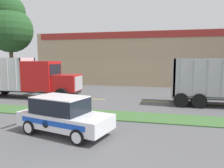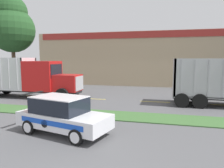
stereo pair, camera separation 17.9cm
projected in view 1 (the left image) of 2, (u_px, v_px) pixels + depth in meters
name	position (u px, v px, depth m)	size (l,w,h in m)	color
grass_verge	(133.00, 117.00, 13.23)	(120.00, 2.16, 0.06)	#3D6633
centre_line_3	(37.00, 96.00, 20.40)	(2.40, 0.14, 0.01)	yellow
centre_line_4	(92.00, 99.00, 19.15)	(2.40, 0.14, 0.01)	yellow
centre_line_5	(154.00, 102.00, 17.91)	(2.40, 0.14, 0.01)	yellow
dump_truck_lead	(28.00, 79.00, 19.63)	(11.48, 2.56, 3.60)	black
rally_car	(63.00, 115.00, 10.31)	(4.76, 2.89, 1.78)	white
store_building_backdrop	(136.00, 59.00, 33.19)	(25.85, 12.10, 6.89)	tan
tree_behind_centre	(10.00, 25.00, 32.26)	(6.65, 6.65, 12.72)	brown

